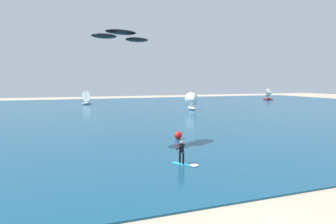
{
  "coord_description": "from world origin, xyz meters",
  "views": [
    {
      "loc": [
        -7.93,
        -7.98,
        5.92
      ],
      "look_at": [
        0.11,
        13.21,
        3.61
      ],
      "focal_mm": 32.51,
      "sensor_mm": 36.0,
      "label": 1
    }
  ],
  "objects_px": {
    "sailboat_trailing": "(270,94)",
    "sailboat_mid_right": "(192,101)",
    "kite": "(121,36)",
    "kitesurfer": "(184,156)",
    "marker_buoy": "(178,135)",
    "sailboat_far_right": "(88,97)"
  },
  "relations": [
    {
      "from": "sailboat_mid_right",
      "to": "kitesurfer",
      "type": "bearing_deg",
      "value": -116.14
    },
    {
      "from": "kitesurfer",
      "to": "sailboat_far_right",
      "type": "xyz_separation_m",
      "value": [
        -0.23,
        59.06,
        1.15
      ]
    },
    {
      "from": "kitesurfer",
      "to": "marker_buoy",
      "type": "height_order",
      "value": "kitesurfer"
    },
    {
      "from": "kite",
      "to": "sailboat_trailing",
      "type": "distance_m",
      "value": 75.32
    },
    {
      "from": "kitesurfer",
      "to": "marker_buoy",
      "type": "xyz_separation_m",
      "value": [
        3.23,
        8.79,
        -0.22
      ]
    },
    {
      "from": "sailboat_mid_right",
      "to": "marker_buoy",
      "type": "relative_size",
      "value": 5.21
    },
    {
      "from": "kitesurfer",
      "to": "kite",
      "type": "xyz_separation_m",
      "value": [
        -2.68,
        7.64,
        9.16
      ]
    },
    {
      "from": "sailboat_trailing",
      "to": "sailboat_mid_right",
      "type": "distance_m",
      "value": 41.22
    },
    {
      "from": "kitesurfer",
      "to": "kite",
      "type": "distance_m",
      "value": 12.22
    },
    {
      "from": "kite",
      "to": "sailboat_mid_right",
      "type": "distance_m",
      "value": 36.35
    },
    {
      "from": "kite",
      "to": "sailboat_trailing",
      "type": "relative_size",
      "value": 1.45
    },
    {
      "from": "sailboat_trailing",
      "to": "sailboat_far_right",
      "type": "distance_m",
      "value": 54.0
    },
    {
      "from": "sailboat_trailing",
      "to": "marker_buoy",
      "type": "height_order",
      "value": "sailboat_trailing"
    },
    {
      "from": "sailboat_trailing",
      "to": "kite",
      "type": "bearing_deg",
      "value": -138.86
    },
    {
      "from": "kitesurfer",
      "to": "sailboat_trailing",
      "type": "bearing_deg",
      "value": 46.66
    },
    {
      "from": "kitesurfer",
      "to": "sailboat_mid_right",
      "type": "height_order",
      "value": "sailboat_mid_right"
    },
    {
      "from": "kite",
      "to": "sailboat_mid_right",
      "type": "relative_size",
      "value": 1.47
    },
    {
      "from": "kite",
      "to": "marker_buoy",
      "type": "height_order",
      "value": "kite"
    },
    {
      "from": "kite",
      "to": "sailboat_trailing",
      "type": "xyz_separation_m",
      "value": [
        56.41,
        49.29,
        -7.9
      ]
    },
    {
      "from": "sailboat_mid_right",
      "to": "marker_buoy",
      "type": "xyz_separation_m",
      "value": [
        -14.69,
        -27.72,
        -1.45
      ]
    },
    {
      "from": "sailboat_trailing",
      "to": "sailboat_far_right",
      "type": "relative_size",
      "value": 1.06
    },
    {
      "from": "kitesurfer",
      "to": "sailboat_trailing",
      "type": "xyz_separation_m",
      "value": [
        53.73,
        56.93,
        1.26
      ]
    }
  ]
}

